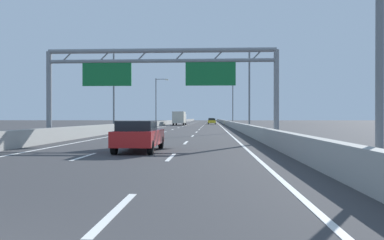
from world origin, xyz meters
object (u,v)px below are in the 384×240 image
Objects in this scene: streetlamp_left_far at (157,99)px; black_car at (211,120)px; orange_car at (212,120)px; box_truck at (180,118)px; streetlamp_left_mid at (116,85)px; streetlamp_right_far at (232,99)px; yellow_car at (212,121)px; streetlamp_right_mid at (247,84)px; sign_gantry at (160,71)px; red_car at (139,135)px.

streetlamp_left_far is 2.08× the size of black_car.
box_truck is (-7.00, -59.14, 0.84)m from orange_car.
orange_car is at bearing 83.55° from streetlamp_left_mid.
streetlamp_left_far is 14.93m from streetlamp_right_far.
box_truck is (-6.96, -12.12, 0.86)m from yellow_car.
streetlamp_left_far is at bearing -104.81° from black_car.
black_car is 36.07m from box_truck.
sign_gantry is at bearing -113.70° from streetlamp_right_mid.
orange_car is at bearing 93.42° from streetlamp_right_far.
black_car is at bearing 79.15° from box_truck.
orange_car is at bearing 89.48° from black_car.
streetlamp_right_far is (7.51, 50.25, 0.59)m from sign_gantry.
sign_gantry is 18.65m from streetlamp_left_mid.
streetlamp_right_far is 1.10× the size of box_truck.
streetlamp_right_mid is (7.51, 17.10, 0.59)m from sign_gantry.
streetlamp_left_far reaches higher than orange_car.
streetlamp_left_far reaches higher than red_car.
streetlamp_left_far is at bearing 97.31° from red_car.
box_truck is at bearing 93.45° from sign_gantry.
red_car is (-3.60, -122.85, -0.00)m from orange_car.
streetlamp_left_far is at bearing 180.00° from streetlamp_right_far.
red_car is 63.81m from box_truck.
streetlamp_left_mid is 36.36m from streetlamp_right_far.
sign_gantry is 3.54× the size of red_car.
streetlamp_left_far is 58.77m from red_car.
streetlamp_right_mid is at bearing 66.30° from sign_gantry.
streetlamp_left_far is 2.10× the size of red_car.
streetlamp_right_far is 2.19× the size of yellow_car.
streetlamp_left_far reaches higher than sign_gantry.
black_car is (-4.09, 41.01, -4.62)m from streetlamp_right_far.
streetlamp_left_far is at bearing -121.89° from yellow_car.
streetlamp_left_mid is (-7.42, 17.10, 0.59)m from sign_gantry.
black_car is at bearing -90.52° from orange_car.
streetlamp_left_far reaches higher than black_car.
streetlamp_left_far is 42.67m from black_car.
orange_car is 1.01× the size of black_car.
streetlamp_right_far reaches higher than red_car.
sign_gantry is at bearing -91.81° from orange_car.
orange_car is at bearing 80.30° from streetlamp_left_far.
streetlamp_left_far is 2.19× the size of yellow_car.
sign_gantry is 115.11m from orange_car.
streetlamp_right_mid is 26.47m from red_car.
streetlamp_right_mid is 74.42m from black_car.
black_car is (-0.22, -23.72, 0.01)m from orange_car.
sign_gantry is at bearing -98.50° from streetlamp_right_far.
black_car is (-4.09, 74.16, -4.62)m from streetlamp_right_mid.
orange_car is at bearing 88.19° from sign_gantry.
sign_gantry is 50.81m from streetlamp_right_far.
red_car is at bearing -91.96° from black_car.
streetlamp_left_far reaches higher than box_truck.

